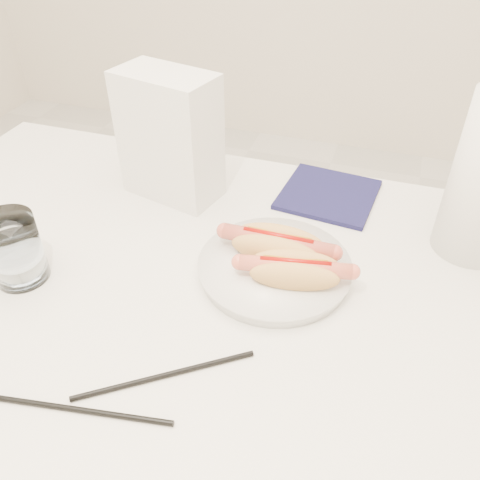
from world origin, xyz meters
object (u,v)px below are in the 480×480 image
(hotdog_left, at_px, (278,245))
(hotdog_right, at_px, (295,270))
(table, at_px, (188,307))
(plate, at_px, (274,269))
(napkin_box, at_px, (170,137))
(water_glass, at_px, (14,249))

(hotdog_left, height_order, hotdog_right, hotdog_left)
(table, distance_m, hotdog_right, 0.19)
(hotdog_right, bearing_deg, table, -179.98)
(plate, distance_m, napkin_box, 0.32)
(water_glass, xyz_separation_m, napkin_box, (0.12, 0.30, 0.06))
(plate, relative_size, napkin_box, 0.99)
(table, xyz_separation_m, hotdog_left, (0.13, 0.08, 0.10))
(hotdog_right, xyz_separation_m, napkin_box, (-0.28, 0.20, 0.08))
(hotdog_right, bearing_deg, plate, 132.93)
(hotdog_right, distance_m, napkin_box, 0.35)
(plate, relative_size, hotdog_left, 1.31)
(napkin_box, bearing_deg, hotdog_left, -17.78)
(hotdog_left, distance_m, napkin_box, 0.30)
(water_glass, relative_size, napkin_box, 0.47)
(hotdog_left, distance_m, hotdog_right, 0.06)
(hotdog_right, distance_m, water_glass, 0.42)
(hotdog_right, bearing_deg, hotdog_left, 118.42)
(hotdog_left, height_order, water_glass, water_glass)
(table, bearing_deg, water_glass, -163.76)
(hotdog_left, bearing_deg, napkin_box, 148.50)
(hotdog_left, relative_size, napkin_box, 0.75)
(plate, height_order, napkin_box, napkin_box)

